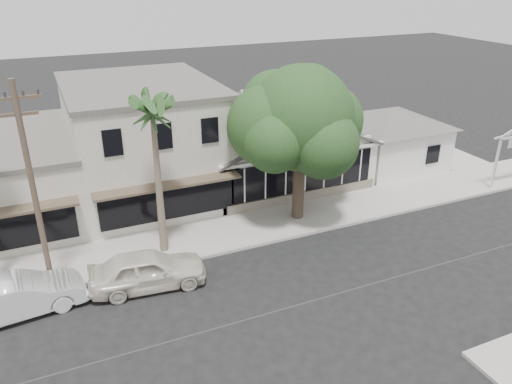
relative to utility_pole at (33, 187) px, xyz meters
name	(u,v)px	position (x,y,z in m)	size (l,w,h in m)	color
ground	(297,305)	(9.00, -5.20, -4.79)	(140.00, 140.00, 0.00)	black
sidewalk_north	(74,265)	(1.00, 1.55, -4.71)	(90.00, 3.50, 0.15)	#9E9991
corner_shop	(274,140)	(14.00, 7.27, -2.17)	(10.40, 8.60, 5.10)	white
side_cottage	(388,144)	(22.20, 6.30, -3.29)	(6.00, 6.00, 3.00)	white
row_building_near	(144,142)	(6.00, 8.30, -1.54)	(8.00, 10.00, 6.50)	silver
utility_pole	(33,187)	(0.00, 0.00, 0.00)	(1.80, 0.24, 9.00)	brown
car_0	(147,270)	(3.81, -1.42, -3.95)	(1.98, 4.93, 1.68)	beige
car_1	(20,296)	(-1.19, -1.20, -3.98)	(1.71, 4.90, 1.61)	silver
shade_tree	(298,120)	(12.60, 1.81, 0.72)	(7.54, 6.82, 8.37)	#46382B
palm_east	(152,110)	(5.13, 1.09, 2.25)	(3.41, 3.41, 8.24)	#726651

